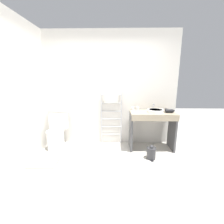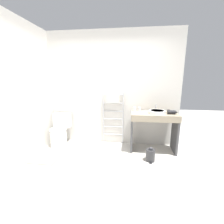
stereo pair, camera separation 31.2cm
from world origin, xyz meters
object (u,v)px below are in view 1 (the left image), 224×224
(toilet, at_px, (57,134))
(cup_near_wall, at_px, (133,108))
(trash_bin, at_px, (151,153))
(cup_near_edge, at_px, (138,108))
(towel_radiator, at_px, (111,109))
(hair_dryer, at_px, (170,111))
(sink_basin, at_px, (155,111))

(toilet, height_order, cup_near_wall, cup_near_wall)
(trash_bin, bearing_deg, cup_near_wall, 114.85)
(cup_near_wall, height_order, cup_near_edge, same)
(cup_near_edge, distance_m, trash_bin, 1.04)
(towel_radiator, relative_size, hair_dryer, 6.19)
(hair_dryer, bearing_deg, towel_radiator, 165.63)
(towel_radiator, bearing_deg, trash_bin, -41.84)
(cup_near_edge, height_order, hair_dryer, cup_near_edge)
(hair_dryer, bearing_deg, sink_basin, 173.38)
(hair_dryer, bearing_deg, trash_bin, -137.22)
(toilet, height_order, sink_basin, sink_basin)
(sink_basin, bearing_deg, trash_bin, -108.94)
(towel_radiator, relative_size, cup_near_wall, 14.96)
(cup_near_wall, distance_m, trash_bin, 1.08)
(sink_basin, bearing_deg, towel_radiator, 163.40)
(cup_near_edge, bearing_deg, trash_bin, -72.30)
(towel_radiator, xyz_separation_m, trash_bin, (0.82, -0.74, -0.76))
(sink_basin, xyz_separation_m, cup_near_edge, (-0.36, 0.21, 0.01))
(towel_radiator, bearing_deg, hair_dryer, -14.37)
(sink_basin, distance_m, hair_dryer, 0.29)
(trash_bin, bearing_deg, cup_near_edge, 107.70)
(cup_near_edge, xyz_separation_m, trash_bin, (0.21, -0.65, -0.78))
(towel_radiator, height_order, trash_bin, towel_radiator)
(towel_radiator, xyz_separation_m, sink_basin, (0.98, -0.29, 0.01))
(hair_dryer, bearing_deg, toilet, 178.82)
(sink_basin, height_order, trash_bin, sink_basin)
(cup_near_wall, relative_size, cup_near_edge, 1.01)
(sink_basin, relative_size, hair_dryer, 1.70)
(toilet, relative_size, trash_bin, 2.61)
(toilet, distance_m, cup_near_edge, 1.97)
(trash_bin, bearing_deg, toilet, 167.43)
(sink_basin, height_order, hair_dryer, hair_dryer)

